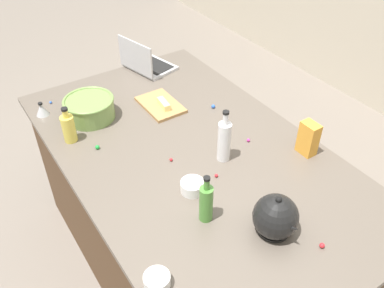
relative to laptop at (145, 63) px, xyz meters
name	(u,v)px	position (x,y,z in m)	size (l,w,h in m)	color
ground_plane	(192,262)	(0.86, -0.21, -0.95)	(12.00, 12.00, 0.00)	slate
island_counter	(192,214)	(0.86, -0.21, -0.50)	(1.95, 1.15, 0.90)	#4C331E
laptop	(145,63)	(0.00, 0.00, 0.00)	(0.35, 0.29, 0.22)	#B7B7BC
mixing_bowl_large	(90,108)	(0.31, -0.51, 0.02)	(0.27, 0.27, 0.12)	#72934C
bottle_olive	(206,202)	(1.24, -0.40, 0.04)	(0.06, 0.06, 0.23)	#4C8C38
bottle_oil	(69,128)	(0.44, -0.67, 0.03)	(0.07, 0.07, 0.19)	#DBC64C
bottle_vinegar	(224,140)	(0.98, -0.11, 0.06)	(0.06, 0.06, 0.27)	white
kettle	(275,218)	(1.44, -0.22, 0.03)	(0.21, 0.18, 0.20)	black
cutting_board	(160,105)	(0.42, -0.14, -0.04)	(0.28, 0.19, 0.02)	#AD7F4C
butter_stick_left	(164,104)	(0.46, -0.14, -0.01)	(0.11, 0.04, 0.04)	#F4E58C
ramekin_medium	(192,187)	(1.08, -0.36, -0.02)	(0.10, 0.10, 0.05)	white
ramekin_wide	(157,281)	(1.40, -0.72, -0.02)	(0.10, 0.10, 0.05)	white
kitchen_timer	(42,109)	(0.14, -0.72, -0.01)	(0.07, 0.07, 0.08)	#B2B2B7
candy_bag	(308,138)	(1.17, 0.25, 0.04)	(0.09, 0.06, 0.17)	gold
candy_0	(104,118)	(0.37, -0.45, -0.04)	(0.02, 0.02, 0.02)	orange
candy_1	(213,106)	(0.60, 0.10, -0.04)	(0.02, 0.02, 0.02)	blue
candy_2	(216,176)	(1.07, -0.22, -0.04)	(0.02, 0.02, 0.02)	red
candy_3	(248,140)	(0.95, 0.07, -0.04)	(0.02, 0.02, 0.02)	#CC3399
candy_4	(171,160)	(0.86, -0.33, -0.04)	(0.02, 0.02, 0.02)	red
candy_5	(113,116)	(0.38, -0.41, -0.04)	(0.02, 0.02, 0.02)	orange
candy_6	(51,102)	(0.05, -0.65, -0.04)	(0.01, 0.01, 0.01)	blue
candy_7	(97,147)	(0.58, -0.59, -0.04)	(0.02, 0.02, 0.02)	green
candy_8	(322,245)	(1.61, -0.11, -0.04)	(0.02, 0.02, 0.02)	red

